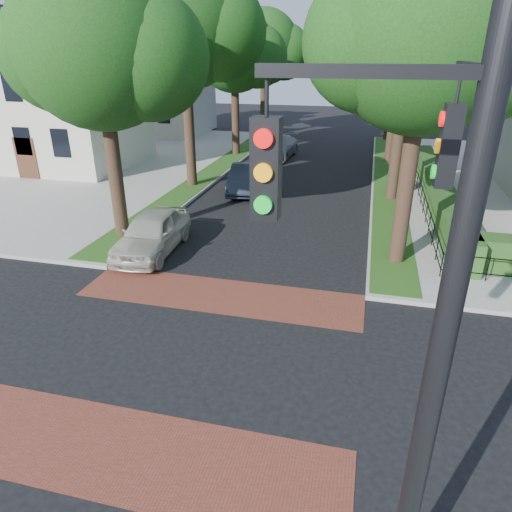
{
  "coord_description": "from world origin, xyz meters",
  "views": [
    {
      "loc": [
        4.16,
        -8.91,
        7.1
      ],
      "look_at": [
        1.22,
        3.0,
        1.6
      ],
      "focal_mm": 32.0,
      "sensor_mm": 36.0,
      "label": 1
    }
  ],
  "objects_px": {
    "traffic_signal": "(425,300)",
    "parked_car_rear": "(278,147)",
    "parked_car_middle": "(245,179)",
    "parked_car_front": "(152,233)"
  },
  "relations": [
    {
      "from": "parked_car_middle",
      "to": "traffic_signal",
      "type": "bearing_deg",
      "value": -77.28
    },
    {
      "from": "traffic_signal",
      "to": "parked_car_front",
      "type": "height_order",
      "value": "traffic_signal"
    },
    {
      "from": "parked_car_front",
      "to": "parked_car_middle",
      "type": "relative_size",
      "value": 1.04
    },
    {
      "from": "traffic_signal",
      "to": "parked_car_rear",
      "type": "relative_size",
      "value": 1.54
    },
    {
      "from": "parked_car_middle",
      "to": "parked_car_rear",
      "type": "bearing_deg",
      "value": 82.26
    },
    {
      "from": "traffic_signal",
      "to": "parked_car_front",
      "type": "distance_m",
      "value": 13.93
    },
    {
      "from": "parked_car_middle",
      "to": "parked_car_rear",
      "type": "height_order",
      "value": "parked_car_rear"
    },
    {
      "from": "traffic_signal",
      "to": "parked_car_front",
      "type": "xyz_separation_m",
      "value": [
        -8.49,
        10.33,
        -3.92
      ]
    },
    {
      "from": "parked_car_middle",
      "to": "parked_car_front",
      "type": "bearing_deg",
      "value": -106.03
    },
    {
      "from": "parked_car_front",
      "to": "parked_car_rear",
      "type": "xyz_separation_m",
      "value": [
        1.3,
        18.11,
        -0.04
      ]
    }
  ]
}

